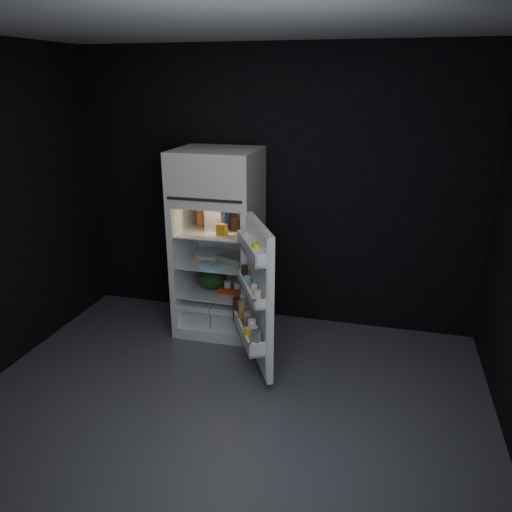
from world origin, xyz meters
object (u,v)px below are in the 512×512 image
(milk_jug, at_px, (215,217))
(yogurt_tray, at_px, (233,290))
(refrigerator, at_px, (219,236))
(fridge_door, at_px, (256,297))
(egg_carton, at_px, (230,260))

(milk_jug, distance_m, yogurt_tray, 0.72)
(refrigerator, xyz_separation_m, yogurt_tray, (0.17, -0.10, -0.50))
(fridge_door, bearing_deg, milk_jug, 130.40)
(fridge_door, distance_m, milk_jug, 1.00)
(milk_jug, bearing_deg, egg_carton, -28.76)
(fridge_door, bearing_deg, egg_carton, 124.39)
(egg_carton, bearing_deg, yogurt_tray, 71.65)
(fridge_door, distance_m, yogurt_tray, 0.76)
(refrigerator, bearing_deg, milk_jug, -122.75)
(milk_jug, relative_size, egg_carton, 0.78)
(milk_jug, bearing_deg, refrigerator, 55.25)
(fridge_door, relative_size, egg_carton, 3.98)
(refrigerator, height_order, yogurt_tray, refrigerator)
(milk_jug, bearing_deg, fridge_door, -51.60)
(fridge_door, height_order, yogurt_tray, fridge_door)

